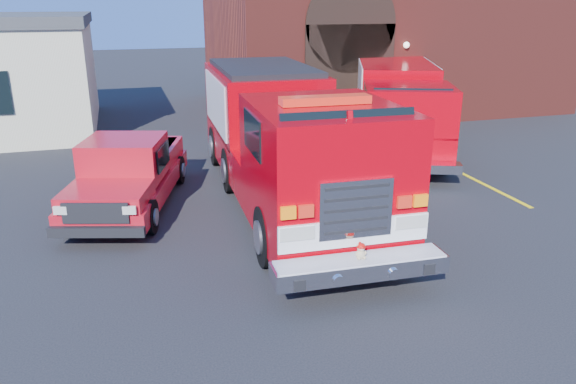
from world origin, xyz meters
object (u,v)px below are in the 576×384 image
object	(u,v)px
pickup_truck	(129,174)
fire_engine	(284,138)
fire_station	(379,13)
secondary_truck	(398,104)

from	to	relation	value
pickup_truck	fire_engine	bearing A→B (deg)	-11.21
fire_station	fire_engine	distance (m)	14.93
fire_station	secondary_truck	xyz separation A→B (m)	(-2.96, -8.04, -2.75)
secondary_truck	pickup_truck	bearing A→B (deg)	-159.18
fire_station	pickup_truck	distance (m)	16.90
fire_engine	pickup_truck	size ratio (longest dim) A/B	1.81
fire_engine	pickup_truck	bearing A→B (deg)	168.79
fire_station	fire_engine	bearing A→B (deg)	-123.87
fire_station	fire_engine	world-z (taller)	fire_station
secondary_truck	fire_engine	bearing A→B (deg)	-141.50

